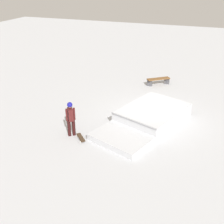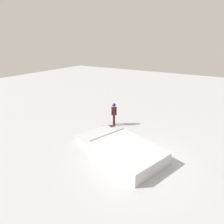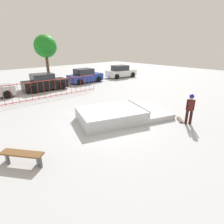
% 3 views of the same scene
% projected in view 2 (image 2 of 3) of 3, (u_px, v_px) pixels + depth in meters
% --- Properties ---
extents(ground_plane, '(60.00, 60.00, 0.00)m').
position_uv_depth(ground_plane, '(138.00, 159.00, 9.87)').
color(ground_plane, '#B7BABF').
extents(skate_ramp, '(5.96, 4.26, 0.74)m').
position_uv_depth(skate_ramp, '(122.00, 149.00, 10.21)').
color(skate_ramp, silver).
rests_on(skate_ramp, ground).
extents(skater, '(0.44, 0.41, 1.73)m').
position_uv_depth(skater, '(114.00, 112.00, 13.60)').
color(skater, black).
rests_on(skater, ground).
extents(skateboard, '(0.72, 0.70, 0.09)m').
position_uv_depth(skateboard, '(108.00, 126.00, 13.57)').
color(skateboard, '#3F2D1E').
rests_on(skateboard, ground).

